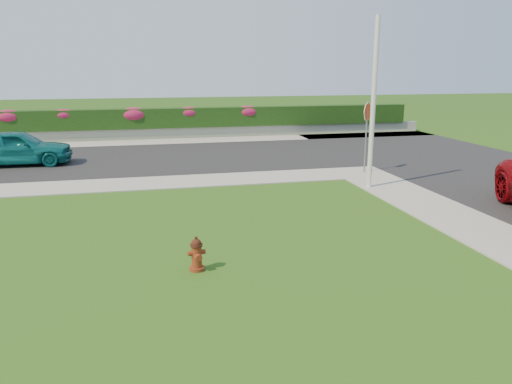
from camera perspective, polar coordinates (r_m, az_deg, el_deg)
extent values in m
plane|color=black|center=(9.39, -4.92, -11.03)|extent=(120.00, 120.00, 0.00)
cube|color=black|center=(23.10, -22.48, 3.17)|extent=(26.00, 8.00, 0.04)
cube|color=gray|center=(19.64, 11.76, 2.18)|extent=(2.00, 2.00, 0.04)
cube|color=gray|center=(27.71, -12.67, 5.56)|extent=(34.00, 2.00, 0.04)
cube|color=gray|center=(29.16, -12.73, 6.52)|extent=(34.00, 0.40, 0.60)
cube|color=black|center=(29.17, -12.83, 8.20)|extent=(32.00, 0.90, 1.10)
cylinder|color=#4E110C|center=(10.23, -6.76, -8.67)|extent=(0.30, 0.30, 0.07)
cylinder|color=#4E110C|center=(10.13, -6.80, -7.27)|extent=(0.21, 0.21, 0.46)
cylinder|color=black|center=(10.05, -6.84, -6.04)|extent=(0.25, 0.25, 0.04)
sphere|color=black|center=(10.04, -6.84, -5.89)|extent=(0.21, 0.21, 0.21)
cylinder|color=black|center=(10.00, -6.86, -5.27)|extent=(0.06, 0.06, 0.06)
cylinder|color=#4E110C|center=(10.07, -7.55, -6.99)|extent=(0.10, 0.11, 0.10)
cylinder|color=#4E110C|center=(10.14, -6.08, -6.80)|extent=(0.10, 0.11, 0.10)
cylinder|color=#4E110C|center=(10.01, -6.59, -7.44)|extent=(0.15, 0.13, 0.13)
imported|color=#0D6063|center=(22.76, -25.68, 4.61)|extent=(4.32, 1.81, 1.46)
cylinder|color=silver|center=(16.89, 13.25, 9.68)|extent=(0.16, 0.16, 5.56)
cylinder|color=slate|center=(19.58, 12.43, 5.61)|extent=(0.06, 0.06, 2.39)
cylinder|color=red|center=(19.45, 12.61, 8.93)|extent=(0.51, 0.51, 0.70)
cylinder|color=white|center=(19.45, 12.61, 8.93)|extent=(0.53, 0.53, 0.74)
ellipsoid|color=#AE1D57|center=(29.83, -26.42, 7.72)|extent=(1.45, 0.93, 0.73)
ellipsoid|color=#AE1D57|center=(29.31, -21.08, 8.24)|extent=(1.26, 0.81, 0.63)
ellipsoid|color=#AE1D57|center=(29.05, -13.79, 8.60)|extent=(1.56, 1.00, 0.78)
ellipsoid|color=#AE1D57|center=(29.17, -7.71, 9.00)|extent=(1.30, 0.84, 0.65)
ellipsoid|color=#AE1D57|center=(29.69, -0.96, 9.17)|extent=(1.40, 0.90, 0.70)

